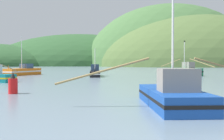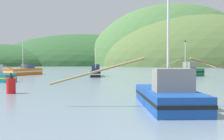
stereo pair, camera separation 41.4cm
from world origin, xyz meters
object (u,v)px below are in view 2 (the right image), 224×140
fishing_boat_black (96,72)px  channel_buoy (11,85)px  fishing_boat_blue (168,95)px  fishing_boat_green (186,72)px  fishing_boat_orange (25,71)px

fishing_boat_black → channel_buoy: (-9.45, -24.57, 0.02)m
fishing_boat_blue → fishing_boat_green: bearing=-20.5°
fishing_boat_blue → channel_buoy: size_ratio=7.47×
fishing_boat_black → fishing_boat_orange: bearing=-110.9°
fishing_boat_green → fishing_boat_orange: 31.52m
fishing_boat_green → channel_buoy: bearing=16.3°
fishing_boat_blue → fishing_boat_orange: bearing=27.7°
fishing_boat_black → fishing_boat_orange: fishing_boat_orange is taller
fishing_boat_blue → channel_buoy: (-9.63, 7.68, 0.06)m
fishing_boat_black → fishing_boat_blue: fishing_boat_blue is taller
fishing_boat_orange → fishing_boat_blue: bearing=50.3°
fishing_boat_green → channel_buoy: 33.00m
fishing_boat_green → fishing_boat_blue: bearing=37.9°
fishing_boat_black → fishing_boat_blue: bearing=7.4°
channel_buoy → fishing_boat_orange: bearing=97.4°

